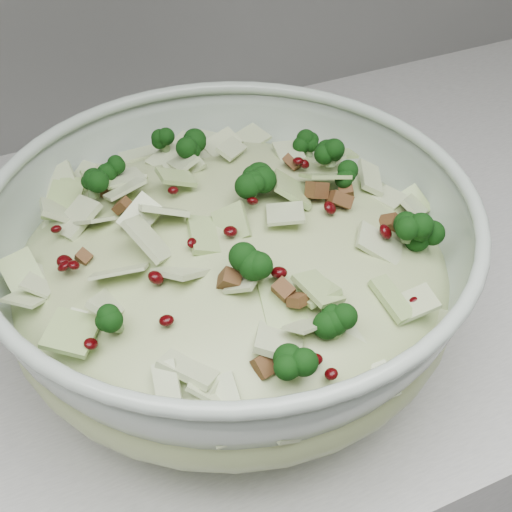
{
  "coord_description": "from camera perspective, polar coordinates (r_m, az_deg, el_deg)",
  "views": [
    {
      "loc": [
        -0.63,
        1.22,
        1.36
      ],
      "look_at": [
        -0.47,
        1.58,
        1.01
      ],
      "focal_mm": 50.0,
      "sensor_mm": 36.0,
      "label": 1
    }
  ],
  "objects": [
    {
      "name": "mixing_bowl",
      "position": [
        0.56,
        -1.95,
        -1.44
      ],
      "size": [
        0.42,
        0.42,
        0.15
      ],
      "rotation": [
        0.0,
        0.0,
        0.15
      ],
      "color": "#A5B6A7",
      "rests_on": "counter"
    },
    {
      "name": "counter",
      "position": [
        1.2,
        18.58,
        -10.27
      ],
      "size": [
        3.6,
        0.6,
        0.9
      ],
      "primitive_type": "cube",
      "color": "silver",
      "rests_on": "floor"
    },
    {
      "name": "salad",
      "position": [
        0.54,
        -2.01,
        0.41
      ],
      "size": [
        0.4,
        0.4,
        0.15
      ],
      "rotation": [
        0.0,
        0.0,
        0.19
      ],
      "color": "#ADBC80",
      "rests_on": "mixing_bowl"
    }
  ]
}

